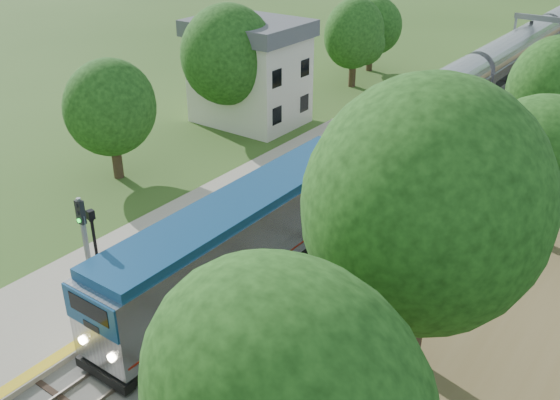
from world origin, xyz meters
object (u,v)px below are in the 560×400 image
Objects in this scene: signal_gantry at (558,33)px; signal_platform at (86,248)px; station_building at (249,71)px; lamppost_far at (98,261)px; train at (543,46)px; signal_farside at (479,154)px.

signal_platform is (-5.37, -49.36, -0.84)m from signal_gantry.
lamppost_far is (10.03, -23.19, -1.70)m from station_building.
signal_farside is (6.20, -35.71, 1.53)m from train.
signal_gantry is 48.67m from lamppost_far.
station_building is 25.33m from lamppost_far.
train is (14.00, 30.81, -1.89)m from station_building.
signal_gantry is at bearing -67.00° from train.
station_building is at bearing -123.38° from signal_gantry.
train is at bearing 86.99° from signal_platform.
station_building is 1.45× the size of signal_farside.
train is at bearing 113.00° from signal_gantry.
signal_gantry reaches higher than lamppost_far.
lamppost_far is 20.97m from signal_farside.
signal_platform reaches higher than signal_farside.
station_building is 26.77m from signal_platform.
station_building is at bearing 113.40° from lamppost_far.
signal_gantry is 1.87× the size of lamppost_far.
train is (-2.47, 5.82, -2.62)m from signal_gantry.
train is 19.92× the size of signal_platform.
station_building reaches higher than signal_farside.
signal_platform is 21.49m from signal_farside.
lamppost_far is at bearing -66.60° from station_building.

